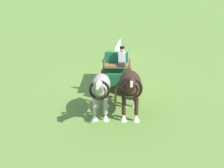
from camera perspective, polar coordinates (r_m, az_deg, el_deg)
name	(u,v)px	position (r m, az deg, el deg)	size (l,w,h in m)	color
ground_plane	(117,86)	(18.40, 0.80, -0.43)	(220.00, 220.00, 0.00)	olive
show_wagon	(117,68)	(17.88, 0.83, 2.87)	(5.68, 2.88, 2.68)	#195B38
draft_horse_near	(130,85)	(14.41, 3.17, -0.21)	(3.10, 1.70, 2.32)	#331E14
draft_horse_off	(101,87)	(14.45, -1.99, -0.61)	(2.97, 1.60, 2.20)	#9E998E
sponsor_banner	(118,51)	(23.99, 1.03, 5.79)	(3.20, 0.06, 1.10)	silver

